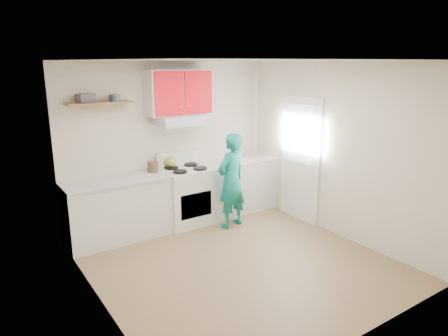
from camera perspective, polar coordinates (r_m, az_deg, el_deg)
floor at (r=5.57m, az=1.93°, el=-12.96°), size 3.80×3.80×0.00m
ceiling at (r=4.93m, az=2.20°, el=14.86°), size 3.60×3.80×0.04m
back_wall at (r=6.69m, az=-7.56°, el=3.49°), size 3.60×0.04×2.60m
front_wall at (r=3.80m, az=19.21°, el=-5.91°), size 3.60×0.04×2.60m
left_wall at (r=4.33m, az=-17.63°, el=-3.26°), size 0.04×3.80×2.60m
right_wall at (r=6.30m, az=15.44°, el=2.39°), size 0.04×3.80×2.60m
door at (r=6.81m, az=10.71°, el=1.18°), size 0.05×0.85×2.05m
door_glass at (r=6.70m, az=10.71°, el=4.69°), size 0.01×0.55×0.95m
counter_left at (r=6.27m, az=-14.62°, el=-5.72°), size 1.52×0.60×0.90m
counter_right at (r=7.22m, az=1.87°, el=-2.51°), size 1.32×0.60×0.90m
stove at (r=6.67m, az=-5.29°, el=-3.95°), size 0.76×0.65×0.92m
range_hood at (r=6.48m, az=-6.00°, el=6.72°), size 0.76×0.44×0.15m
upper_cabinets at (r=6.48m, az=-6.34°, el=10.49°), size 1.02×0.33×0.70m
shelf at (r=6.03m, az=-17.07°, el=8.68°), size 0.90×0.30×0.04m
books at (r=5.96m, az=-18.81°, el=9.23°), size 0.26×0.22×0.12m
tin at (r=6.05m, az=-15.10°, el=9.46°), size 0.17×0.17×0.10m
kettle at (r=6.64m, az=-7.63°, el=0.85°), size 0.21×0.21×0.18m
crock at (r=6.39m, az=-9.92°, el=0.09°), size 0.16×0.16×0.20m
cutting_board at (r=6.97m, az=1.62°, el=0.77°), size 0.38×0.33×0.02m
silicone_mat at (r=7.24m, az=4.10°, el=1.23°), size 0.31×0.27×0.01m
person at (r=6.42m, az=1.04°, el=-1.78°), size 0.62×0.48×1.53m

